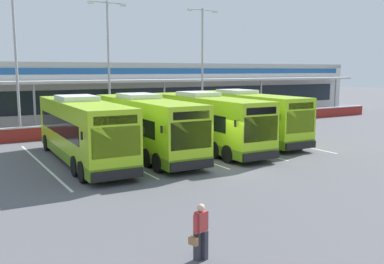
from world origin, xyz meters
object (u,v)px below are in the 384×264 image
coach_bus_right_centre (244,117)px  pedestrian_with_handbag (200,231)px  lamp_post_west (16,56)px  lamp_post_east (202,59)px  lamp_post_centre (109,58)px  coach_bus_centre (205,122)px  coach_bus_leftmost (82,131)px  coach_bus_left_centre (145,127)px

coach_bus_right_centre → pedestrian_with_handbag: bearing=-130.9°
lamp_post_west → lamp_post_east: size_ratio=1.00×
lamp_post_centre → lamp_post_east: same height
lamp_post_centre → coach_bus_centre: bearing=-76.5°
coach_bus_right_centre → coach_bus_leftmost: bearing=-174.3°
coach_bus_leftmost → lamp_post_east: size_ratio=1.11×
lamp_post_west → lamp_post_east: same height
coach_bus_left_centre → coach_bus_right_centre: size_ratio=1.00×
coach_bus_centre → lamp_post_centre: 12.33m
lamp_post_west → coach_bus_centre: bearing=-46.4°
coach_bus_left_centre → coach_bus_right_centre: (8.71, 1.28, 0.00)m
lamp_post_centre → pedestrian_with_handbag: bearing=-104.6°
coach_bus_right_centre → lamp_post_east: size_ratio=1.11×
coach_bus_leftmost → lamp_post_centre: bearing=62.9°
pedestrian_with_handbag → lamp_post_centre: bearing=75.4°
coach_bus_right_centre → lamp_post_centre: bearing=125.0°
coach_bus_left_centre → coach_bus_leftmost: bearing=179.8°
coach_bus_leftmost → lamp_post_centre: 13.32m
coach_bus_centre → coach_bus_right_centre: 4.44m
coach_bus_centre → lamp_post_east: 13.38m
coach_bus_right_centre → lamp_post_west: 17.74m
coach_bus_right_centre → lamp_post_west: (-14.39, 9.36, 4.50)m
coach_bus_right_centre → lamp_post_east: (2.26, 9.51, 4.50)m
lamp_post_west → pedestrian_with_handbag: bearing=-88.1°
lamp_post_west → lamp_post_centre: (7.46, 0.54, 0.00)m
lamp_post_centre → lamp_post_east: (9.18, -0.38, 0.00)m
lamp_post_west → coach_bus_right_centre: bearing=-33.1°
pedestrian_with_handbag → lamp_post_centre: size_ratio=0.15×
coach_bus_left_centre → coach_bus_right_centre: bearing=8.3°
coach_bus_right_centre → lamp_post_east: 10.76m
coach_bus_leftmost → coach_bus_left_centre: 3.92m
pedestrian_with_handbag → coach_bus_left_centre: bearing=71.3°
coach_bus_leftmost → coach_bus_centre: 8.37m
coach_bus_left_centre → pedestrian_with_handbag: 15.20m
coach_bus_left_centre → lamp_post_west: size_ratio=1.11×
pedestrian_with_handbag → lamp_post_east: size_ratio=0.15×
coach_bus_centre → lamp_post_west: lamp_post_west is taller
coach_bus_centre → pedestrian_with_handbag: 17.16m
coach_bus_centre → lamp_post_west: (-10.13, 10.63, 4.50)m
coach_bus_right_centre → pedestrian_with_handbag: coach_bus_right_centre is taller
lamp_post_east → lamp_post_centre: bearing=177.6°
coach_bus_centre → pedestrian_with_handbag: size_ratio=7.55×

